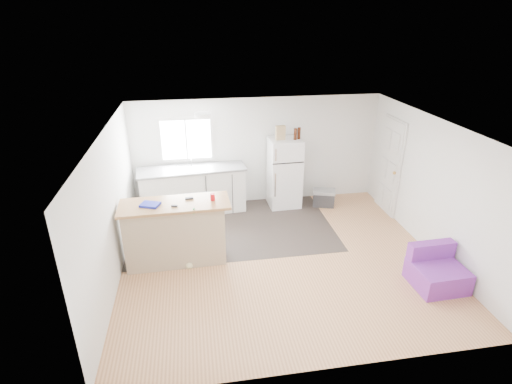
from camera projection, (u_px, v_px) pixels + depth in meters
room at (282, 197)px, 6.69m from camera, size 5.51×5.01×2.41m
vinyl_zone at (232, 227)px, 8.19m from camera, size 4.05×2.50×0.00m
window at (186, 140)px, 8.56m from camera, size 1.18×0.06×0.98m
interior_door at (390, 167)px, 8.56m from camera, size 0.11×0.92×2.10m
ceiling_fixture at (203, 115)px, 7.12m from camera, size 0.30×0.30×0.07m
kitchen_cabinets at (193, 190)px, 8.68m from camera, size 2.33×0.91×1.31m
peninsula at (175, 232)px, 6.87m from camera, size 1.85×0.75×1.13m
refrigerator at (284, 173)px, 8.88m from camera, size 0.71×0.68×1.56m
cooler at (324, 198)px, 9.08m from camera, size 0.57×0.46×0.38m
purple_seat at (436, 272)px, 6.39m from camera, size 0.80×0.76×0.64m
cleaner_jug at (200, 259)px, 6.94m from camera, size 0.14×0.11×0.28m
mop at (191, 255)px, 6.83m from camera, size 0.23×0.32×1.16m
red_cup at (213, 197)px, 6.73m from camera, size 0.08×0.08×0.12m
blue_tray at (150, 205)px, 6.56m from camera, size 0.36×0.31×0.04m
tool_a at (189, 198)px, 6.79m from camera, size 0.14×0.06×0.03m
tool_b at (174, 206)px, 6.52m from camera, size 0.11×0.06×0.03m
cardboard_box at (280, 133)px, 8.46m from camera, size 0.20×0.11×0.30m
bottle_left at (295, 134)px, 8.47m from camera, size 0.08×0.08×0.25m
bottle_right at (299, 133)px, 8.52m from camera, size 0.07×0.07×0.25m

